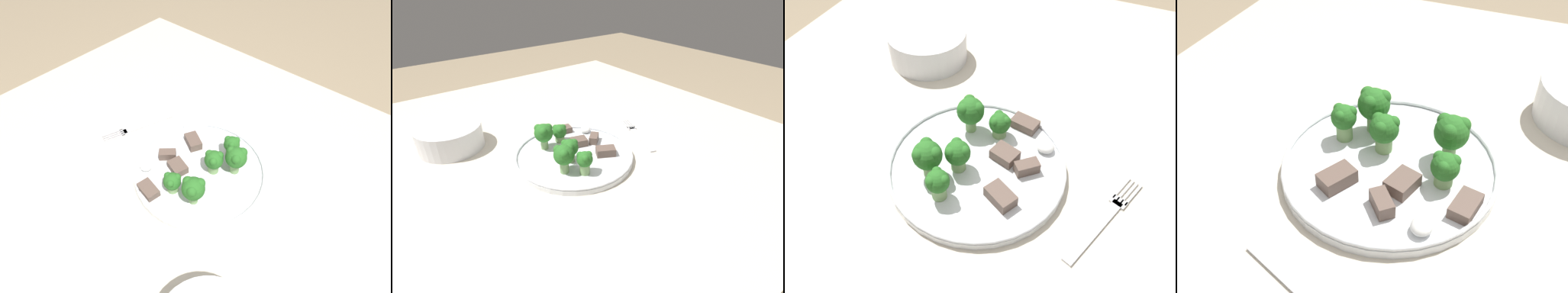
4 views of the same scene
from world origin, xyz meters
The scene contains 14 objects.
table centered at (0.00, 0.00, 0.66)m, with size 1.15×1.13×0.75m.
dinner_plate centered at (-0.02, -0.09, 0.76)m, with size 0.28×0.28×0.02m.
fork centered at (0.18, -0.11, 0.75)m, with size 0.08×0.18×0.00m.
cream_bowl centered at (-0.24, 0.15, 0.78)m, with size 0.16×0.16×0.06m.
broccoli_floret_near_rim_left centered at (-0.05, -0.17, 0.80)m, with size 0.04×0.04×0.05m.
broccoli_floret_center_left centered at (-0.08, -0.14, 0.81)m, with size 0.05×0.05×0.07m.
broccoli_floret_back_left centered at (-0.07, -0.02, 0.81)m, with size 0.05×0.05×0.07m.
broccoli_floret_front_left centered at (-0.05, -0.11, 0.80)m, with size 0.04×0.04×0.06m.
broccoli_floret_center_back centered at (-0.02, -0.02, 0.79)m, with size 0.04×0.04×0.05m.
meat_slice_front_slice centered at (0.05, -0.07, 0.77)m, with size 0.04×0.04×0.02m.
meat_slice_middle_slice centered at (0.03, -0.14, 0.77)m, with size 0.05×0.05×0.02m.
meat_slice_rear_slice centered at (0.02, 0.02, 0.77)m, with size 0.05×0.04×0.02m.
meat_slice_edge_slice centered at (0.01, -0.06, 0.77)m, with size 0.05×0.04×0.02m.
sauce_dollop centered at (0.07, -0.02, 0.77)m, with size 0.03×0.03×0.02m.
Camera 2 is at (-0.38, -0.61, 1.16)m, focal length 28.00 mm.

